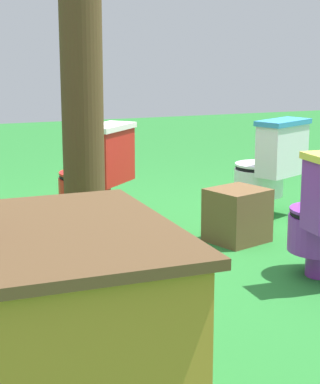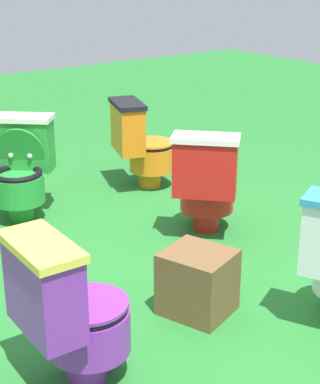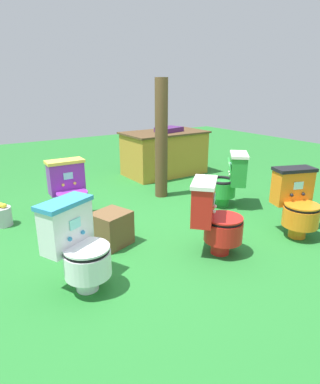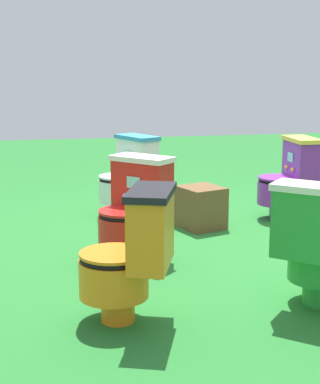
{
  "view_description": "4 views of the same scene",
  "coord_description": "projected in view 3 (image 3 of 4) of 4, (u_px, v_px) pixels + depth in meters",
  "views": [
    {
      "loc": [
        1.63,
        3.9,
        1.29
      ],
      "look_at": [
        0.12,
        -0.07,
        0.35
      ],
      "focal_mm": 64.39,
      "sensor_mm": 36.0,
      "label": 1
    },
    {
      "loc": [
        -2.63,
        1.96,
        1.8
      ],
      "look_at": [
        0.11,
        -0.09,
        0.51
      ],
      "focal_mm": 58.87,
      "sensor_mm": 36.0,
      "label": 2
    },
    {
      "loc": [
        -1.65,
        -2.78,
        1.58
      ],
      "look_at": [
        0.15,
        -0.06,
        0.5
      ],
      "focal_mm": 30.58,
      "sensor_mm": 36.0,
      "label": 3
    },
    {
      "loc": [
        4.35,
        -1.31,
        1.33
      ],
      "look_at": [
        0.57,
        -0.52,
        0.53
      ],
      "focal_mm": 56.27,
      "sensor_mm": 36.0,
      "label": 4
    }
  ],
  "objects": [
    {
      "name": "toilet_white",
      "position": [
        78.0,
        246.0,
        2.57
      ],
      "size": [
        0.58,
        0.62,
        0.73
      ],
      "rotation": [
        0.0,
        0.0,
        3.59
      ],
      "color": "white",
      "rests_on": "ground"
    },
    {
      "name": "lemon_bucket",
      "position": [
        2.0,
        216.0,
        3.8
      ],
      "size": [
        0.22,
        0.22,
        0.28
      ],
      "color": "#B7B7BF",
      "rests_on": "ground"
    },
    {
      "name": "small_crate",
      "position": [
        112.0,
        228.0,
        3.33
      ],
      "size": [
        0.43,
        0.41,
        0.35
      ],
      "primitive_type": "cube",
      "rotation": [
        0.0,
        0.0,
        1.9
      ],
      "color": "brown",
      "rests_on": "ground"
    },
    {
      "name": "toilet_purple",
      "position": [
        70.0,
        191.0,
        3.86
      ],
      "size": [
        0.44,
        0.5,
        0.73
      ],
      "rotation": [
        0.0,
        0.0,
        3.11
      ],
      "color": "purple",
      "rests_on": "ground"
    },
    {
      "name": "toilet_red",
      "position": [
        214.0,
        217.0,
        3.11
      ],
      "size": [
        0.63,
        0.63,
        0.73
      ],
      "rotation": [
        0.0,
        0.0,
        3.91
      ],
      "color": "red",
      "rests_on": "ground"
    },
    {
      "name": "ground",
      "position": [
        146.0,
        236.0,
        3.56
      ],
      "size": [
        14.0,
        14.0,
        0.0
      ],
      "primitive_type": "plane",
      "color": "#26752D"
    },
    {
      "name": "toilet_orange",
      "position": [
        297.0,
        202.0,
        3.5
      ],
      "size": [
        0.55,
        0.6,
        0.73
      ],
      "rotation": [
        0.0,
        0.0,
        2.79
      ],
      "color": "orange",
      "rests_on": "ground"
    },
    {
      "name": "vendor_table",
      "position": [
        165.0,
        153.0,
        5.91
      ],
      "size": [
        1.47,
        0.88,
        0.85
      ],
      "rotation": [
        0.0,
        0.0,
        0.01
      ],
      "color": "#B7842D",
      "rests_on": "ground"
    },
    {
      "name": "wooden_post",
      "position": [
        161.0,
        140.0,
        4.59
      ],
      "size": [
        0.18,
        0.18,
        1.66
      ],
      "primitive_type": "cylinder",
      "color": "brown",
      "rests_on": "ground"
    },
    {
      "name": "toilet_green",
      "position": [
        229.0,
        179.0,
        4.34
      ],
      "size": [
        0.63,
        0.63,
        0.73
      ],
      "rotation": [
        0.0,
        0.0,
        0.83
      ],
      "color": "green",
      "rests_on": "ground"
    }
  ]
}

